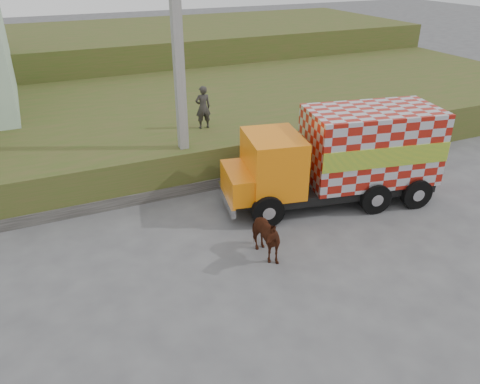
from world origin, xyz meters
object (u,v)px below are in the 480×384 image
cargo_truck (343,156)px  cow (263,236)px  utility_pole (179,72)px  pedestrian (203,107)px

cargo_truck → cow: (-3.82, -1.90, -0.94)m
cargo_truck → cow: bearing=-142.7°
utility_pole → pedestrian: 2.73m
cargo_truck → pedestrian: 5.61m
cow → pedestrian: pedestrian is taller
cargo_truck → pedestrian: bearing=134.1°
utility_pole → cow: bearing=-83.6°
pedestrian → utility_pole: bearing=52.6°
utility_pole → cow: (0.56, -4.94, -3.42)m
cow → pedestrian: 6.80m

